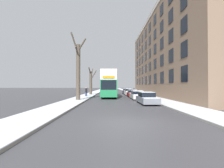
{
  "coord_description": "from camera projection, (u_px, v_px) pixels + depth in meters",
  "views": [
    {
      "loc": [
        -0.99,
        -8.03,
        2.0
      ],
      "look_at": [
        -0.73,
        14.04,
        2.31
      ],
      "focal_mm": 24.0,
      "sensor_mm": 36.0,
      "label": 1
    }
  ],
  "objects": [
    {
      "name": "ground_plane",
      "position": [
        129.0,
        123.0,
        8.01
      ],
      "size": [
        320.0,
        320.0,
        0.0
      ],
      "primitive_type": "plane",
      "color": "#424247"
    },
    {
      "name": "sidewalk_left",
      "position": [
        99.0,
        91.0,
        60.94
      ],
      "size": [
        2.91,
        130.0,
        0.16
      ],
      "color": "gray",
      "rests_on": "ground"
    },
    {
      "name": "sidewalk_right",
      "position": [
        127.0,
        91.0,
        61.07
      ],
      "size": [
        2.91,
        130.0,
        0.16
      ],
      "color": "gray",
      "rests_on": "ground"
    },
    {
      "name": "terrace_facade_right",
      "position": [
        172.0,
        55.0,
        30.55
      ],
      "size": [
        9.1,
        36.1,
        16.68
      ],
      "color": "#7A604C",
      "rests_on": "ground"
    },
    {
      "name": "bare_tree_left_0",
      "position": [
        78.0,
        70.0,
        20.24
      ],
      "size": [
        2.05,
        4.34,
        8.96
      ],
      "color": "#4C4238",
      "rests_on": "ground"
    },
    {
      "name": "bare_tree_left_1",
      "position": [
        91.0,
        82.0,
        33.59
      ],
      "size": [
        1.7,
        3.78,
        6.2
      ],
      "color": "#4C4238",
      "rests_on": "ground"
    },
    {
      "name": "double_decker_bus",
      "position": [
        109.0,
        83.0,
        27.32
      ],
      "size": [
        2.58,
        10.51,
        4.6
      ],
      "color": "#1E7A47",
      "rests_on": "ground"
    },
    {
      "name": "parked_car_0",
      "position": [
        147.0,
        98.0,
        16.89
      ],
      "size": [
        1.75,
        4.38,
        1.34
      ],
      "color": "slate",
      "rests_on": "ground"
    },
    {
      "name": "parked_car_1",
      "position": [
        137.0,
        95.0,
        22.75
      ],
      "size": [
        1.85,
        4.24,
        1.31
      ],
      "color": "silver",
      "rests_on": "ground"
    },
    {
      "name": "parked_car_2",
      "position": [
        132.0,
        93.0,
        27.89
      ],
      "size": [
        1.8,
        4.0,
        1.34
      ],
      "color": "maroon",
      "rests_on": "ground"
    },
    {
      "name": "parked_car_3",
      "position": [
        129.0,
        92.0,
        33.43
      ],
      "size": [
        1.78,
        4.33,
        1.49
      ],
      "color": "silver",
      "rests_on": "ground"
    },
    {
      "name": "parked_car_4",
      "position": [
        126.0,
        91.0,
        38.64
      ],
      "size": [
        1.77,
        4.01,
        1.42
      ],
      "color": "black",
      "rests_on": "ground"
    },
    {
      "name": "pedestrian_left_sidewalk",
      "position": [
        86.0,
        92.0,
        27.3
      ],
      "size": [
        0.4,
        0.4,
        1.83
      ],
      "rotation": [
        0.0,
        0.0,
        3.64
      ],
      "color": "navy",
      "rests_on": "ground"
    }
  ]
}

